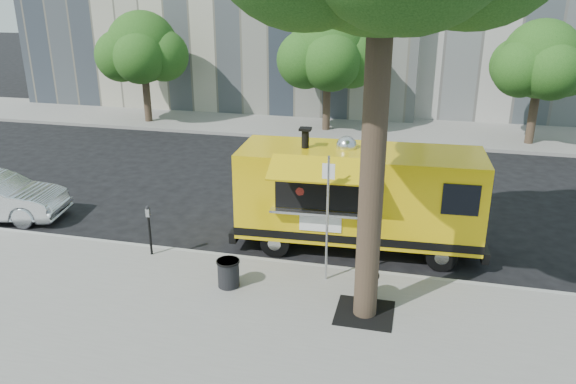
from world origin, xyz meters
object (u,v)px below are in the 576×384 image
(far_tree_b, at_px, (328,50))
(food_truck, at_px, (357,195))
(far_tree_c, at_px, (541,59))
(far_tree_a, at_px, (143,47))
(trash_bin_left, at_px, (366,286))
(sign_post, at_px, (327,212))
(trash_bin_right, at_px, (228,272))
(parking_meter, at_px, (149,224))

(far_tree_b, height_order, food_truck, far_tree_b)
(far_tree_b, xyz_separation_m, far_tree_c, (9.00, -0.30, -0.12))
(far_tree_a, relative_size, far_tree_b, 0.97)
(trash_bin_left, bearing_deg, sign_post, 144.54)
(trash_bin_left, bearing_deg, trash_bin_right, -177.77)
(food_truck, bearing_deg, sign_post, -104.22)
(sign_post, relative_size, trash_bin_left, 4.71)
(far_tree_b, height_order, far_tree_c, far_tree_b)
(sign_post, xyz_separation_m, trash_bin_right, (-2.10, -0.85, -1.36))
(far_tree_b, xyz_separation_m, trash_bin_right, (0.45, -15.10, -3.34))
(far_tree_c, bearing_deg, sign_post, -114.81)
(far_tree_a, height_order, sign_post, far_tree_a)
(far_tree_b, height_order, parking_meter, far_tree_b)
(food_truck, relative_size, trash_bin_right, 10.26)
(far_tree_c, xyz_separation_m, food_truck, (-6.03, -11.83, -2.22))
(food_truck, height_order, trash_bin_right, food_truck)
(far_tree_c, bearing_deg, far_tree_a, -179.68)
(far_tree_c, height_order, parking_meter, far_tree_c)
(trash_bin_left, relative_size, trash_bin_right, 0.99)
(sign_post, height_order, trash_bin_right, sign_post)
(food_truck, bearing_deg, trash_bin_left, -81.14)
(far_tree_c, relative_size, parking_meter, 3.90)
(food_truck, bearing_deg, far_tree_c, 60.01)
(far_tree_b, height_order, trash_bin_right, far_tree_b)
(far_tree_b, xyz_separation_m, parking_meter, (-2.00, -14.05, -2.85))
(sign_post, distance_m, food_truck, 2.19)
(far_tree_c, relative_size, food_truck, 0.79)
(far_tree_b, bearing_deg, food_truck, -76.24)
(far_tree_a, relative_size, food_truck, 0.81)
(sign_post, relative_size, parking_meter, 2.25)
(trash_bin_right, bearing_deg, far_tree_b, 91.72)
(food_truck, distance_m, trash_bin_right, 4.02)
(parking_meter, bearing_deg, far_tree_c, 51.34)
(far_tree_b, bearing_deg, trash_bin_left, -76.60)
(far_tree_b, distance_m, parking_meter, 14.48)
(trash_bin_right, bearing_deg, sign_post, 21.97)
(sign_post, xyz_separation_m, trash_bin_left, (1.02, -0.72, -1.36))
(food_truck, distance_m, trash_bin_left, 3.08)
(far_tree_b, distance_m, trash_bin_right, 15.47)
(sign_post, bearing_deg, far_tree_b, 100.15)
(parking_meter, distance_m, trash_bin_right, 2.71)
(far_tree_a, distance_m, sign_post, 18.14)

